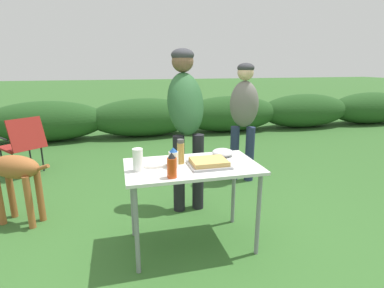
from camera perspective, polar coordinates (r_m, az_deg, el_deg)
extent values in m
plane|color=#336028|center=(2.81, 0.00, -18.40)|extent=(60.00, 60.00, 0.00)
ellipsoid|color=#234C1E|center=(6.82, -26.03, 3.88)|extent=(2.40, 0.90, 0.83)
ellipsoid|color=#234C1E|center=(6.69, -9.02, 5.04)|extent=(2.40, 0.90, 0.83)
ellipsoid|color=#234C1E|center=(7.14, 7.23, 5.73)|extent=(2.40, 0.90, 0.83)
ellipsoid|color=#234C1E|center=(8.08, 20.65, 5.96)|extent=(2.40, 0.90, 0.83)
ellipsoid|color=#234C1E|center=(9.36, 30.85, 5.92)|extent=(2.40, 0.90, 0.83)
cube|color=silver|center=(2.49, 0.00, -4.28)|extent=(1.10, 0.64, 0.02)
cylinder|color=gray|center=(2.34, -10.49, -15.94)|extent=(0.04, 0.04, 0.71)
cylinder|color=gray|center=(2.57, 12.50, -13.06)|extent=(0.04, 0.04, 0.71)
cylinder|color=gray|center=(2.82, -11.26, -10.36)|extent=(0.04, 0.04, 0.71)
cylinder|color=gray|center=(3.01, 7.91, -8.50)|extent=(0.04, 0.04, 0.71)
cube|color=#9E9EA3|center=(2.46, 3.23, -3.98)|extent=(0.33, 0.27, 0.02)
cube|color=tan|center=(2.45, 3.24, -3.36)|extent=(0.29, 0.24, 0.04)
cylinder|color=white|center=(2.53, -7.14, -3.54)|extent=(0.26, 0.26, 0.02)
ellipsoid|color=silver|center=(2.74, 5.88, -1.58)|extent=(0.19, 0.19, 0.06)
cylinder|color=white|center=(2.36, -10.27, -2.98)|extent=(0.08, 0.08, 0.18)
cylinder|color=silver|center=(2.42, -3.54, -2.97)|extent=(0.08, 0.08, 0.13)
cone|color=#194793|center=(2.39, -3.58, -1.07)|extent=(0.07, 0.07, 0.04)
cylinder|color=#B2893D|center=(2.50, -2.17, -1.77)|extent=(0.06, 0.06, 0.18)
cylinder|color=#4C4C4C|center=(2.47, -2.19, 0.54)|extent=(0.05, 0.05, 0.03)
cylinder|color=#CC4214|center=(2.20, -3.86, -4.55)|extent=(0.07, 0.07, 0.15)
cone|color=black|center=(2.17, -3.90, -2.15)|extent=(0.06, 0.06, 0.04)
cylinder|color=black|center=(3.20, -2.50, -5.72)|extent=(0.12, 0.12, 0.84)
cylinder|color=black|center=(3.25, 1.15, -5.40)|extent=(0.12, 0.12, 0.84)
ellipsoid|color=#28562D|center=(3.17, -1.24, 7.72)|extent=(0.38, 0.51, 0.73)
sphere|color=brown|center=(3.27, -1.80, 15.48)|extent=(0.23, 0.23, 0.23)
ellipsoid|color=#333338|center=(3.27, -1.81, 16.59)|extent=(0.24, 0.24, 0.14)
cylinder|color=#232D4C|center=(4.13, 8.08, -1.74)|extent=(0.12, 0.12, 0.74)
cylinder|color=#232D4C|center=(4.12, 10.91, -1.91)|extent=(0.12, 0.12, 0.74)
ellipsoid|color=slate|center=(3.98, 9.91, 7.47)|extent=(0.45, 0.41, 0.60)
sphere|color=#DBAD89|center=(3.95, 10.17, 13.27)|extent=(0.21, 0.21, 0.21)
ellipsoid|color=#333338|center=(3.95, 10.21, 14.09)|extent=(0.22, 0.22, 0.12)
cylinder|color=#9E5B2D|center=(3.31, -28.59, -9.78)|extent=(0.06, 0.06, 0.53)
cylinder|color=#9E5B2D|center=(3.41, -26.97, -8.84)|extent=(0.06, 0.06, 0.53)
cylinder|color=#9E5B2D|center=(3.63, -31.19, -8.01)|extent=(0.06, 0.06, 0.53)
ellipsoid|color=#9E5B2D|center=(3.36, -30.67, -3.77)|extent=(0.57, 0.44, 0.23)
cylinder|color=#9E5B2D|center=(3.17, -26.74, -4.09)|extent=(0.16, 0.11, 0.09)
cube|color=maroon|center=(5.02, -29.87, -0.46)|extent=(0.65, 0.65, 0.03)
cube|color=maroon|center=(4.72, -28.92, 1.66)|extent=(0.46, 0.41, 0.44)
cylinder|color=black|center=(4.82, -30.83, -3.58)|extent=(0.02, 0.02, 0.38)
cylinder|color=black|center=(4.97, -26.58, -2.53)|extent=(0.02, 0.02, 0.38)
cylinder|color=black|center=(5.19, -32.47, -2.62)|extent=(0.02, 0.02, 0.38)
cylinder|color=black|center=(5.32, -28.46, -1.68)|extent=(0.02, 0.02, 0.38)
cylinder|color=black|center=(4.91, -32.59, 0.96)|extent=(0.27, 0.34, 0.02)
cylinder|color=black|center=(5.07, -27.75, 1.99)|extent=(0.27, 0.34, 0.02)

